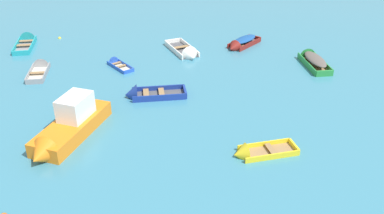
{
  "coord_description": "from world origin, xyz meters",
  "views": [
    {
      "loc": [
        1.29,
        -5.78,
        13.07
      ],
      "look_at": [
        0.0,
        17.82,
        0.15
      ],
      "focal_mm": 39.17,
      "sensor_mm": 36.0,
      "label": 1
    }
  ],
  "objects_px": {
    "rowboat_deep_blue_center": "(142,95)",
    "mooring_buoy_near_foreground": "(60,38)",
    "rowboat_maroon_cluster_inner": "(241,43)",
    "rowboat_blue_far_back": "(115,63)",
    "rowboat_green_outer_right": "(312,59)",
    "motor_launch_orange_far_left": "(68,127)",
    "rowboat_turquoise_back_row_right": "(27,41)",
    "rowboat_grey_midfield_left": "(41,68)",
    "rowboat_white_outer_left": "(188,54)",
    "rowboat_yellow_foreground_center": "(251,153)"
  },
  "relations": [
    {
      "from": "rowboat_deep_blue_center",
      "to": "mooring_buoy_near_foreground",
      "type": "relative_size",
      "value": 14.56
    },
    {
      "from": "rowboat_white_outer_left",
      "to": "rowboat_deep_blue_center",
      "type": "bearing_deg",
      "value": -108.64
    },
    {
      "from": "rowboat_turquoise_back_row_right",
      "to": "rowboat_maroon_cluster_inner",
      "type": "height_order",
      "value": "rowboat_turquoise_back_row_right"
    },
    {
      "from": "rowboat_green_outer_right",
      "to": "mooring_buoy_near_foreground",
      "type": "distance_m",
      "value": 22.74
    },
    {
      "from": "rowboat_maroon_cluster_inner",
      "to": "mooring_buoy_near_foreground",
      "type": "bearing_deg",
      "value": 175.33
    },
    {
      "from": "rowboat_grey_midfield_left",
      "to": "mooring_buoy_near_foreground",
      "type": "distance_m",
      "value": 7.35
    },
    {
      "from": "mooring_buoy_near_foreground",
      "to": "rowboat_blue_far_back",
      "type": "bearing_deg",
      "value": -42.1
    },
    {
      "from": "rowboat_grey_midfield_left",
      "to": "mooring_buoy_near_foreground",
      "type": "height_order",
      "value": "rowboat_grey_midfield_left"
    },
    {
      "from": "rowboat_maroon_cluster_inner",
      "to": "rowboat_deep_blue_center",
      "type": "bearing_deg",
      "value": -125.22
    },
    {
      "from": "rowboat_green_outer_right",
      "to": "motor_launch_orange_far_left",
      "type": "bearing_deg",
      "value": -143.2
    },
    {
      "from": "rowboat_deep_blue_center",
      "to": "rowboat_blue_far_back",
      "type": "bearing_deg",
      "value": 119.07
    },
    {
      "from": "motor_launch_orange_far_left",
      "to": "rowboat_white_outer_left",
      "type": "bearing_deg",
      "value": 65.24
    },
    {
      "from": "motor_launch_orange_far_left",
      "to": "rowboat_yellow_foreground_center",
      "type": "relative_size",
      "value": 1.79
    },
    {
      "from": "rowboat_white_outer_left",
      "to": "rowboat_deep_blue_center",
      "type": "xyz_separation_m",
      "value": [
        -2.6,
        -7.69,
        0.0
      ]
    },
    {
      "from": "rowboat_yellow_foreground_center",
      "to": "motor_launch_orange_far_left",
      "type": "bearing_deg",
      "value": 173.41
    },
    {
      "from": "rowboat_deep_blue_center",
      "to": "mooring_buoy_near_foreground",
      "type": "bearing_deg",
      "value": 130.01
    },
    {
      "from": "rowboat_blue_far_back",
      "to": "mooring_buoy_near_foreground",
      "type": "xyz_separation_m",
      "value": [
        -6.52,
        5.89,
        -0.12
      ]
    },
    {
      "from": "motor_launch_orange_far_left",
      "to": "rowboat_green_outer_right",
      "type": "bearing_deg",
      "value": 36.8
    },
    {
      "from": "rowboat_turquoise_back_row_right",
      "to": "mooring_buoy_near_foreground",
      "type": "height_order",
      "value": "rowboat_turquoise_back_row_right"
    },
    {
      "from": "rowboat_turquoise_back_row_right",
      "to": "rowboat_blue_far_back",
      "type": "height_order",
      "value": "rowboat_turquoise_back_row_right"
    },
    {
      "from": "rowboat_grey_midfield_left",
      "to": "rowboat_maroon_cluster_inner",
      "type": "distance_m",
      "value": 16.81
    },
    {
      "from": "rowboat_grey_midfield_left",
      "to": "rowboat_blue_far_back",
      "type": "bearing_deg",
      "value": 14.06
    },
    {
      "from": "rowboat_turquoise_back_row_right",
      "to": "mooring_buoy_near_foreground",
      "type": "relative_size",
      "value": 15.72
    },
    {
      "from": "rowboat_green_outer_right",
      "to": "rowboat_maroon_cluster_inner",
      "type": "bearing_deg",
      "value": 148.68
    },
    {
      "from": "rowboat_maroon_cluster_inner",
      "to": "rowboat_white_outer_left",
      "type": "bearing_deg",
      "value": -152.22
    },
    {
      "from": "rowboat_turquoise_back_row_right",
      "to": "rowboat_white_outer_left",
      "type": "xyz_separation_m",
      "value": [
        14.72,
        -2.42,
        0.0
      ]
    },
    {
      "from": "motor_launch_orange_far_left",
      "to": "rowboat_grey_midfield_left",
      "type": "bearing_deg",
      "value": 119.01
    },
    {
      "from": "rowboat_turquoise_back_row_right",
      "to": "rowboat_white_outer_left",
      "type": "distance_m",
      "value": 14.91
    },
    {
      "from": "rowboat_maroon_cluster_inner",
      "to": "rowboat_blue_far_back",
      "type": "bearing_deg",
      "value": -156.08
    },
    {
      "from": "rowboat_maroon_cluster_inner",
      "to": "rowboat_yellow_foreground_center",
      "type": "bearing_deg",
      "value": -90.78
    },
    {
      "from": "rowboat_white_outer_left",
      "to": "rowboat_green_outer_right",
      "type": "bearing_deg",
      "value": -5.6
    },
    {
      "from": "motor_launch_orange_far_left",
      "to": "rowboat_yellow_foreground_center",
      "type": "distance_m",
      "value": 10.36
    },
    {
      "from": "rowboat_turquoise_back_row_right",
      "to": "rowboat_grey_midfield_left",
      "type": "bearing_deg",
      "value": -59.56
    },
    {
      "from": "rowboat_yellow_foreground_center",
      "to": "rowboat_deep_blue_center",
      "type": "distance_m",
      "value": 9.45
    },
    {
      "from": "mooring_buoy_near_foreground",
      "to": "rowboat_grey_midfield_left",
      "type": "bearing_deg",
      "value": -82.33
    },
    {
      "from": "rowboat_turquoise_back_row_right",
      "to": "rowboat_green_outer_right",
      "type": "bearing_deg",
      "value": -7.82
    },
    {
      "from": "rowboat_turquoise_back_row_right",
      "to": "motor_launch_orange_far_left",
      "type": "height_order",
      "value": "motor_launch_orange_far_left"
    },
    {
      "from": "rowboat_white_outer_left",
      "to": "rowboat_grey_midfield_left",
      "type": "bearing_deg",
      "value": -162.53
    },
    {
      "from": "rowboat_green_outer_right",
      "to": "rowboat_grey_midfield_left",
      "type": "height_order",
      "value": "rowboat_green_outer_right"
    },
    {
      "from": "rowboat_turquoise_back_row_right",
      "to": "rowboat_yellow_foreground_center",
      "type": "height_order",
      "value": "rowboat_turquoise_back_row_right"
    },
    {
      "from": "rowboat_blue_far_back",
      "to": "rowboat_grey_midfield_left",
      "type": "bearing_deg",
      "value": -165.94
    },
    {
      "from": "rowboat_green_outer_right",
      "to": "motor_launch_orange_far_left",
      "type": "relative_size",
      "value": 0.69
    },
    {
      "from": "rowboat_turquoise_back_row_right",
      "to": "rowboat_green_outer_right",
      "type": "relative_size",
      "value": 1.02
    },
    {
      "from": "rowboat_green_outer_right",
      "to": "rowboat_white_outer_left",
      "type": "height_order",
      "value": "rowboat_white_outer_left"
    },
    {
      "from": "rowboat_deep_blue_center",
      "to": "rowboat_turquoise_back_row_right",
      "type": "bearing_deg",
      "value": 140.16
    },
    {
      "from": "motor_launch_orange_far_left",
      "to": "rowboat_deep_blue_center",
      "type": "distance_m",
      "value": 6.29
    },
    {
      "from": "rowboat_green_outer_right",
      "to": "rowboat_deep_blue_center",
      "type": "xyz_separation_m",
      "value": [
        -12.64,
        -6.71,
        -0.17
      ]
    },
    {
      "from": "rowboat_green_outer_right",
      "to": "mooring_buoy_near_foreground",
      "type": "height_order",
      "value": "rowboat_green_outer_right"
    },
    {
      "from": "rowboat_turquoise_back_row_right",
      "to": "rowboat_green_outer_right",
      "type": "xyz_separation_m",
      "value": [
        24.76,
        -3.4,
        0.18
      ]
    },
    {
      "from": "rowboat_turquoise_back_row_right",
      "to": "rowboat_blue_far_back",
      "type": "xyz_separation_m",
      "value": [
        9.03,
        -4.56,
        -0.07
      ]
    }
  ]
}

